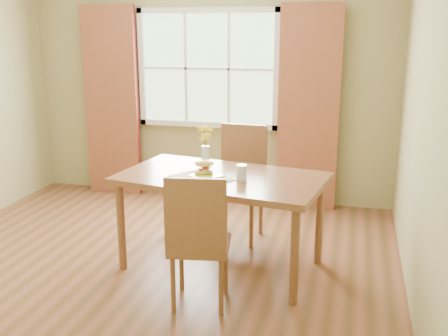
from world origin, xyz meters
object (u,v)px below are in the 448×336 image
object	(u,v)px
flower_vase	(205,141)
croissant_sandwich	(204,167)
chair_near	(198,237)
chair_far	(241,177)
dining_table	(221,185)
water_glass	(242,173)

from	to	relation	value
flower_vase	croissant_sandwich	bearing A→B (deg)	-75.73
chair_near	flower_vase	bearing A→B (deg)	94.26
chair_near	chair_far	xyz separation A→B (m)	(-0.01, 1.42, 0.04)
croissant_sandwich	chair_near	bearing A→B (deg)	-93.57
dining_table	water_glass	xyz separation A→B (m)	(0.19, -0.10, 0.14)
chair_far	water_glass	xyz separation A→B (m)	(0.18, -0.81, 0.27)
water_glass	dining_table	bearing A→B (deg)	152.33
chair_near	water_glass	size ratio (longest dim) A/B	7.99
croissant_sandwich	flower_vase	xyz separation A→B (m)	(-0.09, 0.34, 0.14)
chair_near	water_glass	xyz separation A→B (m)	(0.17, 0.61, 0.30)
croissant_sandwich	water_glass	size ratio (longest dim) A/B	1.45
chair_far	water_glass	world-z (taller)	chair_far
chair_near	croissant_sandwich	size ratio (longest dim) A/B	5.50
chair_near	flower_vase	world-z (taller)	flower_vase
dining_table	chair_near	bearing A→B (deg)	-79.65
chair_near	flower_vase	xyz separation A→B (m)	(-0.23, 0.98, 0.46)
dining_table	croissant_sandwich	world-z (taller)	croissant_sandwich
dining_table	water_glass	distance (m)	0.25
water_glass	flower_vase	xyz separation A→B (m)	(-0.40, 0.37, 0.15)
chair_near	croissant_sandwich	world-z (taller)	chair_near
water_glass	croissant_sandwich	bearing A→B (deg)	173.21
chair_near	croissant_sandwich	distance (m)	0.73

